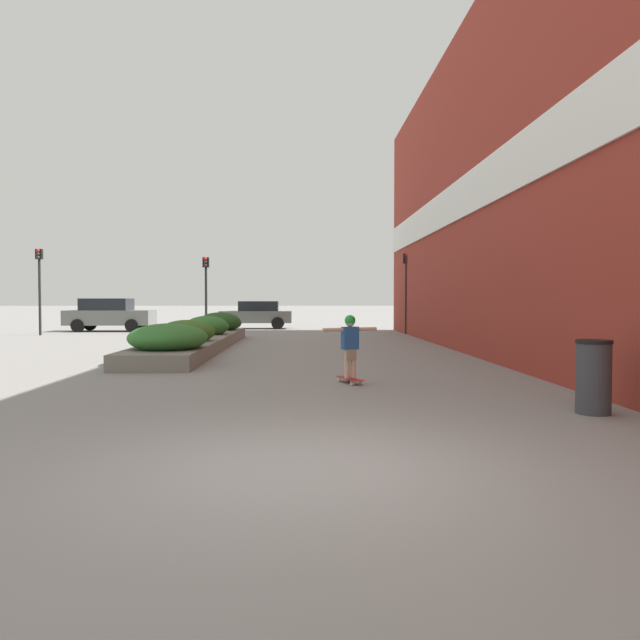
{
  "coord_description": "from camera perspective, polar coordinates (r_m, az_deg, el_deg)",
  "views": [
    {
      "loc": [
        -0.06,
        -5.82,
        1.6
      ],
      "look_at": [
        0.57,
        16.44,
        0.86
      ],
      "focal_mm": 35.0,
      "sensor_mm": 36.0,
      "label": 1
    }
  ],
  "objects": [
    {
      "name": "ground_plane",
      "position": [
        6.03,
        -0.98,
        -13.43
      ],
      "size": [
        300.0,
        300.0,
        0.0
      ],
      "primitive_type": "plane",
      "color": "gray"
    },
    {
      "name": "building_wall_right",
      "position": [
        17.58,
        15.52,
        12.73
      ],
      "size": [
        0.67,
        31.75,
        9.85
      ],
      "color": "maroon",
      "rests_on": "ground_plane"
    },
    {
      "name": "planter_box",
      "position": [
        20.21,
        -11.15,
        -1.47
      ],
      "size": [
        1.95,
        13.13,
        1.08
      ],
      "color": "slate",
      "rests_on": "ground_plane"
    },
    {
      "name": "skateboard",
      "position": [
        11.9,
        2.75,
        -5.45
      ],
      "size": [
        0.5,
        0.82,
        0.1
      ],
      "rotation": [
        0.0,
        0.0,
        0.39
      ],
      "color": "maroon",
      "rests_on": "ground_plane"
    },
    {
      "name": "skateboarder",
      "position": [
        11.82,
        2.76,
        -1.83
      ],
      "size": [
        1.07,
        0.49,
        1.2
      ],
      "rotation": [
        0.0,
        0.0,
        0.39
      ],
      "color": "tan",
      "rests_on": "skateboard"
    },
    {
      "name": "trash_bin",
      "position": [
        9.5,
        23.73,
        -4.77
      ],
      "size": [
        0.5,
        0.5,
        1.03
      ],
      "color": "#38383D",
      "rests_on": "ground_plane"
    },
    {
      "name": "car_leftmost",
      "position": [
        34.05,
        -5.79,
        0.53
      ],
      "size": [
        3.86,
        1.9,
        1.49
      ],
      "rotation": [
        0.0,
        0.0,
        1.57
      ],
      "color": "slate",
      "rests_on": "ground_plane"
    },
    {
      "name": "car_center_left",
      "position": [
        36.1,
        16.67,
        0.65
      ],
      "size": [
        4.38,
        2.0,
        1.65
      ],
      "rotation": [
        0.0,
        0.0,
        -1.57
      ],
      "color": "silver",
      "rests_on": "ground_plane"
    },
    {
      "name": "car_center_right",
      "position": [
        32.85,
        -18.7,
        0.49
      ],
      "size": [
        4.21,
        1.98,
        1.64
      ],
      "rotation": [
        0.0,
        0.0,
        -1.57
      ],
      "color": "slate",
      "rests_on": "ground_plane"
    },
    {
      "name": "traffic_light_left",
      "position": [
        28.83,
        -10.39,
        3.44
      ],
      "size": [
        0.28,
        0.3,
        3.5
      ],
      "color": "black",
      "rests_on": "ground_plane"
    },
    {
      "name": "traffic_light_right",
      "position": [
        28.79,
        7.88,
        3.68
      ],
      "size": [
        0.28,
        0.3,
        3.69
      ],
      "color": "black",
      "rests_on": "ground_plane"
    },
    {
      "name": "traffic_light_far_left",
      "position": [
        30.25,
        -24.28,
        3.59
      ],
      "size": [
        0.28,
        0.3,
        3.82
      ],
      "color": "black",
      "rests_on": "ground_plane"
    }
  ]
}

